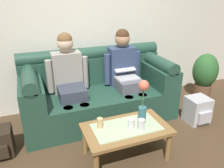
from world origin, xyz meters
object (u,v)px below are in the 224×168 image
object	(u,v)px
person_right	(124,70)
potted_plant	(205,75)
coffee_table	(126,131)
backpack_right	(198,110)
cup_near_left	(141,124)
couch	(98,92)
cup_far_center	(131,123)
person_left	(69,77)
cup_near_right	(100,123)
flower_vase	(143,100)

from	to	relation	value
person_right	potted_plant	bearing A→B (deg)	-3.57
coffee_table	backpack_right	bearing A→B (deg)	13.79
person_right	potted_plant	distance (m)	1.43
coffee_table	cup_near_left	distance (m)	0.19
cup_near_left	backpack_right	world-z (taller)	cup_near_left
person_right	backpack_right	world-z (taller)	person_right
couch	person_right	distance (m)	0.49
couch	coffee_table	world-z (taller)	couch
coffee_table	cup_far_center	world-z (taller)	cup_far_center
person_left	backpack_right	bearing A→B (deg)	-22.11
cup_near_right	backpack_right	distance (m)	1.52
person_right	backpack_right	size ratio (longest dim) A/B	3.36
potted_plant	cup_near_right	bearing A→B (deg)	-159.19
person_left	person_right	world-z (taller)	same
couch	cup_far_center	xyz separation A→B (m)	(0.04, -1.00, 0.06)
person_right	cup_near_left	distance (m)	1.10
cup_far_center	potted_plant	distance (m)	1.99
person_left	flower_vase	distance (m)	1.10
coffee_table	cup_near_right	size ratio (longest dim) A/B	8.18
coffee_table	cup_near_right	distance (m)	0.30
person_right	cup_far_center	size ratio (longest dim) A/B	11.94
person_left	person_right	distance (m)	0.80
cup_near_left	potted_plant	distance (m)	1.93
cup_near_left	cup_near_right	world-z (taller)	cup_near_right
person_right	cup_near_right	xyz separation A→B (m)	(-0.66, -0.87, -0.22)
flower_vase	couch	bearing A→B (deg)	102.34
cup_near_right	cup_far_center	xyz separation A→B (m)	(0.30, -0.12, -0.00)
person_right	backpack_right	bearing A→B (deg)	-38.64
cup_near_right	person_left	bearing A→B (deg)	98.75
person_left	cup_near_left	world-z (taller)	person_left
person_left	potted_plant	xyz separation A→B (m)	(2.20, -0.09, -0.23)
cup_near_right	backpack_right	xyz separation A→B (m)	(1.48, 0.22, -0.26)
cup_far_center	person_right	bearing A→B (deg)	69.95
couch	flower_vase	world-z (taller)	couch
person_left	cup_near_right	distance (m)	0.91
person_left	potted_plant	bearing A→B (deg)	-2.30
cup_near_left	cup_far_center	distance (m)	0.10
person_right	flower_vase	distance (m)	0.94
flower_vase	cup_far_center	world-z (taller)	flower_vase
coffee_table	cup_near_right	bearing A→B (deg)	162.79
flower_vase	potted_plant	size ratio (longest dim) A/B	0.61
coffee_table	person_right	bearing A→B (deg)	67.38
person_left	person_right	xyz separation A→B (m)	(0.80, -0.00, -0.00)
couch	cup_near_right	world-z (taller)	couch
cup_far_center	cup_near_right	bearing A→B (deg)	158.30
couch	person_left	xyz separation A→B (m)	(-0.40, -0.00, 0.28)
person_left	backpack_right	distance (m)	1.81
person_right	cup_near_left	bearing A→B (deg)	-104.65
backpack_right	cup_near_right	bearing A→B (deg)	-171.65
person_left	cup_near_right	bearing A→B (deg)	-81.25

